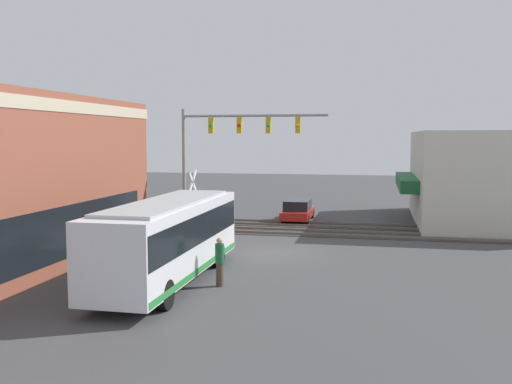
# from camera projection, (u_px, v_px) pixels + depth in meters

# --- Properties ---
(ground_plane) EXTENTS (120.00, 120.00, 0.00)m
(ground_plane) POSITION_uv_depth(u_px,v_px,m) (271.00, 253.00, 27.72)
(ground_plane) COLOR #424244
(shop_building) EXTENTS (13.54, 10.82, 5.99)m
(shop_building) POSITION_uv_depth(u_px,v_px,m) (490.00, 177.00, 37.46)
(shop_building) COLOR beige
(shop_building) RESTS_ON ground
(city_bus) EXTENTS (10.36, 2.59, 3.19)m
(city_bus) POSITION_uv_depth(u_px,v_px,m) (169.00, 238.00, 21.86)
(city_bus) COLOR silver
(city_bus) RESTS_ON ground
(traffic_signal_gantry) EXTENTS (0.42, 8.48, 7.23)m
(traffic_signal_gantry) POSITION_uv_depth(u_px,v_px,m) (229.00, 139.00, 32.57)
(traffic_signal_gantry) COLOR gray
(traffic_signal_gantry) RESTS_ON ground
(crossing_signal) EXTENTS (1.41, 1.18, 3.81)m
(crossing_signal) POSITION_uv_depth(u_px,v_px,m) (193.00, 196.00, 32.07)
(crossing_signal) COLOR gray
(crossing_signal) RESTS_ON ground
(rail_track_near) EXTENTS (2.60, 60.00, 0.15)m
(rail_track_near) POSITION_uv_depth(u_px,v_px,m) (290.00, 232.00, 33.56)
(rail_track_near) COLOR #332D28
(rail_track_near) RESTS_ON ground
(rail_track_far) EXTENTS (2.60, 60.00, 0.15)m
(rail_track_far) POSITION_uv_depth(u_px,v_px,m) (297.00, 224.00, 36.67)
(rail_track_far) COLOR #332D28
(rail_track_far) RESTS_ON ground
(parked_car_red) EXTENTS (4.53, 1.82, 1.43)m
(parked_car_red) POSITION_uv_depth(u_px,v_px,m) (298.00, 211.00, 38.31)
(parked_car_red) COLOR #B21E19
(parked_car_red) RESTS_ON ground
(pedestrian_near_bus) EXTENTS (0.34, 0.34, 1.86)m
(pedestrian_near_bus) POSITION_uv_depth(u_px,v_px,m) (220.00, 261.00, 21.36)
(pedestrian_near_bus) COLOR #473828
(pedestrian_near_bus) RESTS_ON ground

